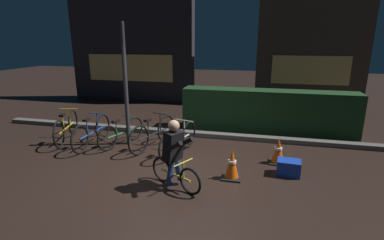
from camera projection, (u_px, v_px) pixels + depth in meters
ground_plane at (176, 170)px, 5.91m from camera, size 40.00×40.00×0.00m
sidewalk_curb at (198, 134)px, 7.95m from camera, size 12.00×0.24×0.12m
hedge_row at (267, 111)px, 8.25m from camera, size 4.80×0.70×1.19m
storefront_left at (131, 44)px, 12.22m from camera, size 5.35×0.54×4.78m
storefront_right at (312, 41)px, 11.22m from camera, size 4.12×0.54×5.03m
street_post at (126, 86)px, 6.99m from camera, size 0.10×0.10×2.96m
parked_bike_leftmost at (66, 127)px, 7.51m from camera, size 0.58×1.67×0.80m
parked_bike_left_mid at (92, 132)px, 7.15m from camera, size 0.46×1.69×0.78m
parked_bike_center_left at (122, 133)px, 7.22m from camera, size 0.57×1.46×0.71m
parked_bike_center_right at (153, 133)px, 7.02m from camera, size 0.60×1.68×0.80m
parked_bike_right_mid at (179, 140)px, 6.65m from camera, size 0.52×1.57×0.74m
traffic_cone_near at (232, 164)px, 5.48m from camera, size 0.36×0.36×0.58m
traffic_cone_far at (278, 151)px, 6.17m from camera, size 0.36×0.36×0.56m
blue_crate at (289, 168)px, 5.65m from camera, size 0.47×0.36×0.30m
cyclist at (175, 154)px, 5.07m from camera, size 1.07×0.67×1.25m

